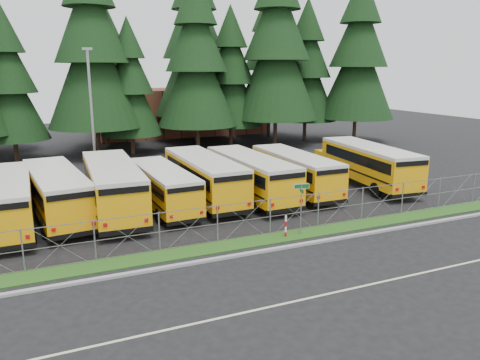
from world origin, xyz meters
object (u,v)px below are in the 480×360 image
at_px(street_sign, 301,198).
at_px(bus_3, 162,188).
at_px(bus_1, 56,194).
at_px(bus_2, 112,188).
at_px(bus_east, 365,165).
at_px(bus_6, 292,173).
at_px(bus_4, 202,178).
at_px(bus_5, 248,177).
at_px(striped_bollard, 286,227).
at_px(light_standard, 92,112).
at_px(bus_0, 7,202).

bearing_deg(street_sign, bus_3, 125.38).
distance_m(bus_1, bus_2, 3.22).
height_order(bus_2, bus_east, bus_2).
bearing_deg(bus_6, bus_4, 176.02).
bearing_deg(bus_1, bus_5, -8.52).
relative_size(bus_1, striped_bollard, 9.33).
bearing_deg(light_standard, bus_5, -42.71).
height_order(bus_3, striped_bollard, bus_3).
relative_size(bus_2, bus_3, 1.18).
xyz_separation_m(bus_east, light_standard, (-18.72, 8.53, 3.96)).
distance_m(bus_0, bus_5, 14.78).
xyz_separation_m(bus_3, bus_5, (6.01, 0.04, 0.16)).
bearing_deg(bus_6, bus_east, -2.52).
xyz_separation_m(bus_1, striped_bollard, (10.80, -8.33, -0.87)).
bearing_deg(bus_3, bus_4, 12.21).
height_order(bus_east, light_standard, light_standard).
relative_size(bus_0, bus_3, 1.09).
height_order(bus_3, street_sign, street_sign).
distance_m(bus_2, street_sign, 11.73).
bearing_deg(striped_bollard, bus_east, 34.56).
xyz_separation_m(bus_0, bus_2, (5.77, 0.42, 0.12)).
xyz_separation_m(bus_4, street_sign, (2.55, -8.52, 0.53)).
height_order(bus_2, bus_4, bus_2).
distance_m(bus_4, bus_east, 12.78).
relative_size(bus_2, bus_east, 1.02).
height_order(bus_0, bus_3, bus_0).
xyz_separation_m(bus_5, striped_bollard, (-1.42, -7.84, -0.89)).
xyz_separation_m(bus_0, bus_3, (8.76, 0.12, -0.12)).
bearing_deg(striped_bollard, light_standard, 115.20).
distance_m(bus_0, bus_3, 8.77).
bearing_deg(striped_bollard, bus_2, 133.14).
height_order(bus_1, bus_4, bus_4).
bearing_deg(bus_east, bus_1, -175.46).
xyz_separation_m(street_sign, light_standard, (-8.53, 16.14, 3.47)).
relative_size(bus_east, striped_bollard, 9.79).
bearing_deg(bus_east, striped_bollard, -139.13).
bearing_deg(bus_5, bus_0, 179.41).
xyz_separation_m(bus_2, bus_3, (3.00, -0.30, -0.24)).
bearing_deg(bus_east, bus_5, -174.82).
xyz_separation_m(bus_0, street_sign, (14.28, -7.64, 0.58)).
relative_size(bus_3, bus_6, 0.93).
distance_m(bus_1, bus_6, 15.76).
relative_size(bus_5, light_standard, 1.12).
distance_m(bus_3, light_standard, 9.83).
distance_m(bus_0, light_standard, 11.03).
height_order(bus_4, light_standard, light_standard).
height_order(bus_3, bus_6, bus_6).
bearing_deg(street_sign, bus_5, 86.33).
bearing_deg(light_standard, bus_east, -24.49).
height_order(bus_0, light_standard, light_standard).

